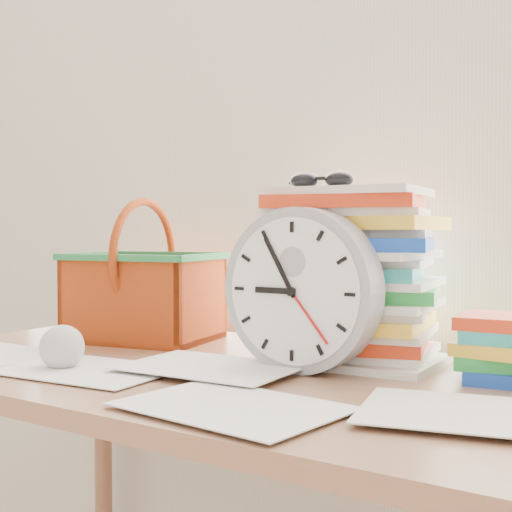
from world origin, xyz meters
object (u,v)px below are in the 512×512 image
Objects in this scene: desk at (242,413)px; clock at (302,290)px; paper_stack at (353,276)px; basket at (145,271)px.

clock reaches higher than desk.
paper_stack reaches higher than clock.
paper_stack is 0.14m from clock.
clock is (-0.03, -0.14, -0.02)m from paper_stack.
clock is at bearing -100.89° from paper_stack.
paper_stack reaches higher than desk.
basket is at bearing 165.84° from clock.
basket is (-0.46, 0.12, 0.01)m from clock.
desk is 5.12× the size of clock.
paper_stack reaches higher than basket.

